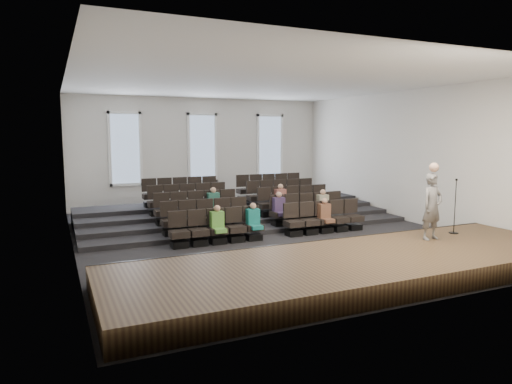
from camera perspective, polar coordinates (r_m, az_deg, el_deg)
ground at (r=15.37m, az=1.26°, el=-5.28°), size 14.00×14.00×0.00m
ceiling at (r=15.11m, az=1.31°, el=13.61°), size 12.00×14.00×0.02m
wall_back at (r=21.58m, az=-6.77°, el=4.97°), size 12.00×0.04×5.00m
wall_front at (r=9.22m, az=20.37°, el=1.63°), size 12.00×0.04×5.00m
wall_left at (r=13.59m, az=-22.34°, el=3.19°), size 0.04×14.00×5.00m
wall_right at (r=18.43m, az=18.49°, el=4.27°), size 0.04×14.00×5.00m
stage at (r=11.07m, az=12.80°, el=-9.10°), size 11.80×3.60×0.50m
stage_lip at (r=12.47m, az=7.88°, el=-7.13°), size 11.80×0.06×0.52m
risers at (r=18.20m, az=-3.03°, el=-2.70°), size 11.80×4.80×0.60m
seating_rows at (r=16.63m, az=-1.01°, el=-1.94°), size 6.80×4.70×1.67m
windows at (r=21.51m, az=-6.72°, el=5.49°), size 8.44×0.10×3.24m
audience at (r=15.64m, az=1.99°, el=-2.05°), size 4.85×2.64×1.10m
speaker at (r=13.14m, az=21.15°, el=-1.71°), size 0.69×0.48×1.80m
mic_stand at (r=14.27m, az=23.56°, el=-2.89°), size 0.26×0.26×1.58m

